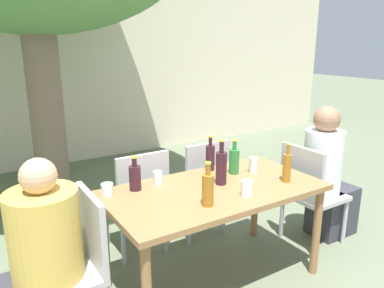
{
  "coord_description": "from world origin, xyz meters",
  "views": [
    {
      "loc": [
        -1.44,
        -2.0,
        1.75
      ],
      "look_at": [
        0.0,
        0.3,
        0.99
      ],
      "focal_mm": 35.0,
      "sensor_mm": 36.0,
      "label": 1
    }
  ],
  "objects": [
    {
      "name": "person_seated_1",
      "position": [
        1.23,
        -0.0,
        0.55
      ],
      "size": [
        0.56,
        0.33,
        1.22
      ],
      "rotation": [
        0.0,
        0.0,
        1.57
      ],
      "color": "#383842",
      "rests_on": "ground_plane"
    },
    {
      "name": "person_seated_0",
      "position": [
        -1.23,
        -0.0,
        0.52
      ],
      "size": [
        0.59,
        0.39,
        1.16
      ],
      "rotation": [
        0.0,
        0.0,
        -1.57
      ],
      "color": "#383842",
      "rests_on": "ground_plane"
    },
    {
      "name": "drinking_glass_1",
      "position": [
        0.45,
        0.1,
        0.8
      ],
      "size": [
        0.07,
        0.07,
        0.12
      ],
      "color": "silver",
      "rests_on": "dining_table_front"
    },
    {
      "name": "green_bottle_1",
      "position": [
        0.3,
        0.16,
        0.85
      ],
      "size": [
        0.08,
        0.08,
        0.27
      ],
      "color": "#287A38",
      "rests_on": "dining_table_front"
    },
    {
      "name": "patio_chair_3",
      "position": [
        0.31,
        0.64,
        0.51
      ],
      "size": [
        0.44,
        0.44,
        0.9
      ],
      "rotation": [
        0.0,
        0.0,
        3.14
      ],
      "color": "#B2B2B7",
      "rests_on": "ground_plane"
    },
    {
      "name": "amber_bottle_2",
      "position": [
        0.52,
        -0.18,
        0.86
      ],
      "size": [
        0.06,
        0.06,
        0.29
      ],
      "color": "#9E661E",
      "rests_on": "dining_table_front"
    },
    {
      "name": "patio_chair_1",
      "position": [
        1.0,
        0.0,
        0.51
      ],
      "size": [
        0.44,
        0.44,
        0.9
      ],
      "rotation": [
        0.0,
        0.0,
        1.57
      ],
      "color": "#B2B2B7",
      "rests_on": "ground_plane"
    },
    {
      "name": "patio_chair_0",
      "position": [
        -1.0,
        0.0,
        0.51
      ],
      "size": [
        0.44,
        0.44,
        0.9
      ],
      "rotation": [
        0.0,
        0.0,
        -1.57
      ],
      "color": "#B2B2B7",
      "rests_on": "ground_plane"
    },
    {
      "name": "wine_bottle_5",
      "position": [
        0.19,
        0.33,
        0.85
      ],
      "size": [
        0.07,
        0.07,
        0.28
      ],
      "color": "#331923",
      "rests_on": "dining_table_front"
    },
    {
      "name": "dining_table_front",
      "position": [
        0.0,
        0.0,
        0.66
      ],
      "size": [
        1.53,
        0.81,
        0.74
      ],
      "color": "#996B42",
      "rests_on": "ground_plane"
    },
    {
      "name": "cafe_building_wall",
      "position": [
        0.0,
        3.47,
        1.4
      ],
      "size": [
        10.0,
        0.08,
        2.8
      ],
      "color": "beige",
      "rests_on": "ground_plane"
    },
    {
      "name": "amber_bottle_0",
      "position": [
        -0.21,
        -0.21,
        0.85
      ],
      "size": [
        0.08,
        0.08,
        0.29
      ],
      "color": "#9E661E",
      "rests_on": "dining_table_front"
    },
    {
      "name": "wine_bottle_3",
      "position": [
        0.08,
        0.04,
        0.87
      ],
      "size": [
        0.08,
        0.08,
        0.33
      ],
      "color": "#331923",
      "rests_on": "dining_table_front"
    },
    {
      "name": "ground_plane",
      "position": [
        0.0,
        0.0,
        0.0
      ],
      "size": [
        30.0,
        30.0,
        0.0
      ],
      "primitive_type": "plane",
      "color": "#667056"
    },
    {
      "name": "drinking_glass_2",
      "position": [
        -0.68,
        0.28,
        0.78
      ],
      "size": [
        0.08,
        0.08,
        0.08
      ],
      "color": "white",
      "rests_on": "dining_table_front"
    },
    {
      "name": "wine_bottle_4",
      "position": [
        -0.49,
        0.26,
        0.84
      ],
      "size": [
        0.08,
        0.08,
        0.24
      ],
      "color": "#331923",
      "rests_on": "dining_table_front"
    },
    {
      "name": "drinking_glass_3",
      "position": [
        -0.31,
        0.28,
        0.79
      ],
      "size": [
        0.07,
        0.07,
        0.1
      ],
      "color": "white",
      "rests_on": "dining_table_front"
    },
    {
      "name": "drinking_glass_0",
      "position": [
        0.1,
        -0.23,
        0.8
      ],
      "size": [
        0.08,
        0.08,
        0.11
      ],
      "color": "white",
      "rests_on": "dining_table_front"
    },
    {
      "name": "patio_chair_2",
      "position": [
        -0.31,
        0.64,
        0.51
      ],
      "size": [
        0.44,
        0.44,
        0.9
      ],
      "rotation": [
        0.0,
        0.0,
        3.14
      ],
      "color": "#B2B2B7",
      "rests_on": "ground_plane"
    }
  ]
}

